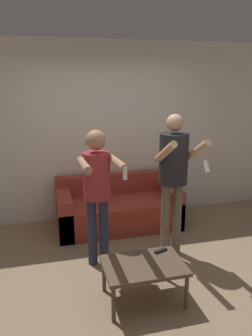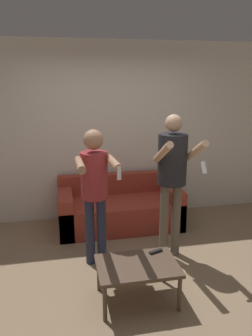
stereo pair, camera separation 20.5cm
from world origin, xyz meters
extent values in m
plane|color=#937A5B|center=(0.00, 0.00, 0.00)|extent=(14.00, 14.00, 0.00)
cube|color=silver|center=(0.00, 1.83, 1.35)|extent=(6.40, 0.06, 2.70)
cube|color=#9E3828|center=(0.07, 1.34, 0.21)|extent=(1.78, 0.84, 0.42)
cube|color=#9E3828|center=(0.07, 1.68, 0.57)|extent=(1.78, 0.16, 0.31)
cube|color=#9E3828|center=(-0.72, 1.34, 0.29)|extent=(0.20, 0.84, 0.59)
cube|color=#9E3828|center=(0.86, 1.34, 0.29)|extent=(0.20, 0.84, 0.59)
cylinder|color=#282D47|center=(-0.46, 0.40, 0.42)|extent=(0.11, 0.11, 0.83)
cylinder|color=#282D47|center=(-0.32, 0.40, 0.42)|extent=(0.11, 0.11, 0.83)
cylinder|color=#9E2D33|center=(-0.39, 0.40, 1.10)|extent=(0.31, 0.31, 0.53)
sphere|color=#A87A5B|center=(-0.39, 0.40, 1.51)|extent=(0.22, 0.22, 0.22)
cylinder|color=#A87A5B|center=(-0.57, 0.10, 1.31)|extent=(0.08, 0.62, 0.12)
cylinder|color=#A87A5B|center=(-0.22, 0.10, 1.31)|extent=(0.08, 0.62, 0.12)
cube|color=white|center=(-0.22, -0.21, 1.29)|extent=(0.04, 0.04, 0.13)
cylinder|color=#6B6051|center=(0.45, 0.40, 0.47)|extent=(0.11, 0.11, 0.94)
cylinder|color=#6B6051|center=(0.60, 0.40, 0.47)|extent=(0.11, 0.11, 0.94)
cylinder|color=#232328|center=(0.53, 0.40, 1.24)|extent=(0.34, 0.34, 0.60)
sphere|color=tan|center=(0.53, 0.40, 1.66)|extent=(0.20, 0.20, 0.20)
cylinder|color=tan|center=(0.34, 0.18, 1.38)|extent=(0.08, 0.49, 0.33)
cylinder|color=tan|center=(0.72, 0.18, 1.38)|extent=(0.08, 0.49, 0.33)
cube|color=white|center=(0.72, -0.05, 1.25)|extent=(0.04, 0.09, 0.13)
cube|color=brown|center=(-0.07, -0.38, 0.39)|extent=(0.79, 0.54, 0.04)
cylinder|color=brown|center=(-0.43, -0.61, 0.18)|extent=(0.04, 0.04, 0.37)
cylinder|color=brown|center=(0.28, -0.61, 0.18)|extent=(0.04, 0.04, 0.37)
cylinder|color=brown|center=(-0.43, -0.15, 0.18)|extent=(0.04, 0.04, 0.37)
cylinder|color=brown|center=(0.28, -0.15, 0.18)|extent=(0.04, 0.04, 0.37)
cube|color=black|center=(0.17, -0.20, 0.42)|extent=(0.15, 0.08, 0.02)
camera|label=1|loc=(-0.94, -3.08, 2.16)|focal=35.00mm
camera|label=2|loc=(-0.74, -3.13, 2.16)|focal=35.00mm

